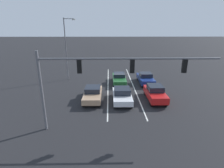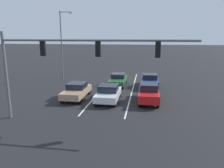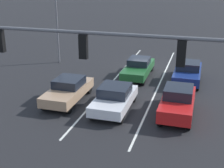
{
  "view_description": "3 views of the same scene",
  "coord_description": "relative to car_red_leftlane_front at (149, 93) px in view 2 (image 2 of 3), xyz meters",
  "views": [
    {
      "loc": [
        1.55,
        25.97,
        7.63
      ],
      "look_at": [
        1.24,
        7.43,
        1.53
      ],
      "focal_mm": 28.0,
      "sensor_mm": 36.0,
      "label": 1
    },
    {
      "loc": [
        -3.1,
        27.55,
        5.82
      ],
      "look_at": [
        -0.1,
        8.5,
        1.53
      ],
      "focal_mm": 35.0,
      "sensor_mm": 36.0,
      "label": 2
    },
    {
      "loc": [
        -4.49,
        24.89,
        7.71
      ],
      "look_at": [
        -0.0,
        9.89,
        2.02
      ],
      "focal_mm": 50.0,
      "sensor_mm": 36.0,
      "label": 3
    }
  ],
  "objects": [
    {
      "name": "street_lamp_right_shoulder",
      "position": [
        11.0,
        -7.95,
        4.17
      ],
      "size": [
        1.67,
        0.24,
        8.83
      ],
      "color": "slate",
      "rests_on": "ground_plane"
    },
    {
      "name": "car_tan_rightlane_front",
      "position": [
        6.75,
        -0.13,
        -0.09
      ],
      "size": [
        1.83,
        4.43,
        1.45
      ],
      "color": "tan",
      "rests_on": "ground_plane"
    },
    {
      "name": "lane_stripe_center_divider",
      "position": [
        5.13,
        -4.94,
        -0.82
      ],
      "size": [
        0.12,
        18.97,
        0.01
      ],
      "primitive_type": "cube",
      "color": "silver",
      "rests_on": "ground_plane"
    },
    {
      "name": "car_darkgreen_midlane_second",
      "position": [
        3.56,
        -6.11,
        -0.11
      ],
      "size": [
        1.76,
        4.72,
        1.4
      ],
      "color": "#1E5928",
      "rests_on": "ground_plane"
    },
    {
      "name": "traffic_signal_gantry",
      "position": [
        5.5,
        5.53,
        3.71
      ],
      "size": [
        12.8,
        0.37,
        6.1
      ],
      "color": "slate",
      "rests_on": "ground_plane"
    },
    {
      "name": "lane_stripe_left_divider",
      "position": [
        1.71,
        -4.94,
        -0.82
      ],
      "size": [
        0.12,
        18.97,
        0.01
      ],
      "primitive_type": "cube",
      "color": "silver",
      "rests_on": "ground_plane"
    },
    {
      "name": "car_white_midlane_front",
      "position": [
        3.61,
        0.33,
        -0.08
      ],
      "size": [
        1.91,
        4.2,
        1.47
      ],
      "color": "silver",
      "rests_on": "ground_plane"
    },
    {
      "name": "ground_plane",
      "position": [
        3.42,
        -8.43,
        -0.83
      ],
      "size": [
        240.0,
        240.0,
        0.0
      ],
      "primitive_type": "plane",
      "color": "black"
    },
    {
      "name": "car_red_leftlane_front",
      "position": [
        0.0,
        0.0,
        0.0
      ],
      "size": [
        1.76,
        4.26,
        1.64
      ],
      "color": "red",
      "rests_on": "ground_plane"
    },
    {
      "name": "car_navy_leftlane_second",
      "position": [
        -0.15,
        -5.98,
        -0.08
      ],
      "size": [
        1.87,
        4.47,
        1.49
      ],
      "color": "navy",
      "rests_on": "ground_plane"
    }
  ]
}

